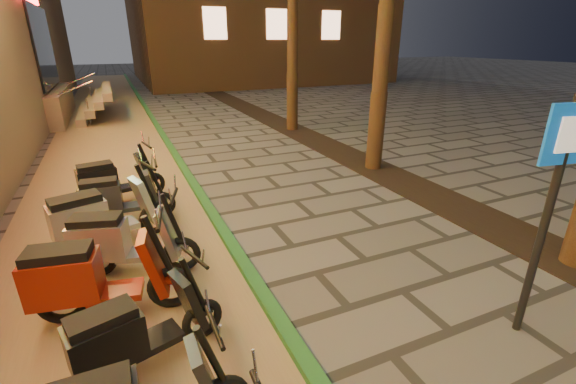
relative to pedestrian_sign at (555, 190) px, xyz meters
name	(u,v)px	position (x,y,z in m)	size (l,w,h in m)	color
parking_strip	(110,165)	(-4.15, 8.61, -1.70)	(3.40, 60.00, 0.01)	#8C7251
green_curb	(176,156)	(-2.45, 8.61, -1.66)	(0.18, 60.00, 0.10)	#225C27
planting_strip	(429,194)	(2.05, 3.61, -1.70)	(1.20, 40.00, 0.02)	black
pedestrian_sign	(555,190)	(0.00, 0.00, 0.00)	(0.58, 0.14, 2.64)	black
scooter_7	(133,333)	(-3.99, 1.13, -1.24)	(1.52, 0.79, 1.08)	black
scooter_8	(91,278)	(-4.37, 2.17, -1.16)	(1.80, 0.78, 1.26)	black
scooter_9	(120,242)	(-4.03, 3.02, -1.19)	(1.68, 0.87, 1.19)	black
scooter_10	(99,218)	(-4.29, 3.88, -1.16)	(1.79, 0.94, 1.27)	black
scooter_11	(116,198)	(-4.03, 4.82, -1.23)	(1.57, 0.55, 1.11)	black
scooter_12	(112,180)	(-4.09, 5.79, -1.21)	(1.64, 0.73, 1.15)	black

